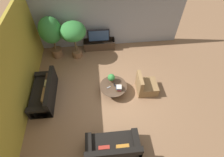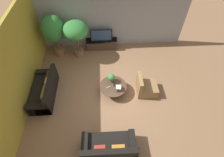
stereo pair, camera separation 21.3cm
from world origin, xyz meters
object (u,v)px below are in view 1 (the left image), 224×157
(coffee_table, at_px, (113,88))
(potted_palm_tall, at_px, (51,32))
(potted_palm_corner, at_px, (73,33))
(couch_near_entry, at_px, (113,148))
(armchair_wicker, at_px, (146,86))
(media_console, at_px, (99,44))
(television, at_px, (99,36))
(potted_plant_tabletop, at_px, (111,78))
(couch_by_wall, at_px, (45,93))

(coffee_table, distance_m, potted_palm_tall, 3.68)
(potted_palm_tall, relative_size, potted_palm_corner, 1.13)
(couch_near_entry, relative_size, armchair_wicker, 1.96)
(media_console, xyz_separation_m, potted_palm_corner, (-1.11, -0.50, 1.10))
(television, bearing_deg, potted_palm_tall, -170.16)
(armchair_wicker, bearing_deg, media_console, 30.66)
(couch_near_entry, bearing_deg, coffee_table, -96.50)
(armchair_wicker, bearing_deg, television, 30.68)
(potted_palm_corner, relative_size, potted_plant_tabletop, 4.81)
(coffee_table, height_order, couch_near_entry, couch_near_entry)
(media_console, distance_m, armchair_wicker, 3.37)
(couch_by_wall, bearing_deg, potted_plant_tabletop, 95.24)
(couch_near_entry, distance_m, potted_plant_tabletop, 2.63)
(coffee_table, height_order, potted_plant_tabletop, potted_plant_tabletop)
(coffee_table, height_order, potted_palm_tall, potted_palm_tall)
(armchair_wicker, xyz_separation_m, potted_plant_tabletop, (-1.36, 0.29, 0.34))
(media_console, relative_size, potted_palm_corner, 0.85)
(couch_near_entry, relative_size, potted_plant_tabletop, 4.43)
(potted_plant_tabletop, bearing_deg, coffee_table, -77.17)
(coffee_table, xyz_separation_m, couch_near_entry, (-0.27, -2.36, 0.01))
(television, height_order, coffee_table, television)
(coffee_table, bearing_deg, media_console, 98.16)
(media_console, xyz_separation_m, couch_near_entry, (0.14, -5.21, 0.04))
(couch_near_entry, height_order, armchair_wicker, armchair_wicker)
(armchair_wicker, bearing_deg, potted_palm_tall, 56.28)
(television, relative_size, potted_palm_corner, 0.57)
(media_console, relative_size, potted_palm_tall, 0.75)
(couch_by_wall, height_order, couch_near_entry, same)
(media_console, bearing_deg, potted_palm_tall, -170.12)
(potted_plant_tabletop, bearing_deg, couch_near_entry, -94.68)
(television, bearing_deg, couch_by_wall, -128.90)
(media_console, height_order, couch_by_wall, couch_by_wall)
(television, xyz_separation_m, armchair_wicker, (1.72, -2.89, -0.49))
(television, distance_m, potted_plant_tabletop, 2.63)
(potted_plant_tabletop, bearing_deg, media_console, 97.72)
(potted_palm_corner, bearing_deg, television, 24.16)
(armchair_wicker, bearing_deg, potted_palm_corner, 49.73)
(media_console, bearing_deg, television, -90.00)
(television, distance_m, couch_by_wall, 3.69)
(television, bearing_deg, couch_near_entry, -88.46)
(coffee_table, relative_size, armchair_wicker, 1.25)
(couch_by_wall, xyz_separation_m, potted_palm_tall, (0.22, 2.49, 1.07))
(couch_near_entry, distance_m, potted_palm_corner, 4.98)
(coffee_table, height_order, potted_palm_corner, potted_palm_corner)
(couch_by_wall, relative_size, couch_near_entry, 1.13)
(couch_near_entry, relative_size, potted_palm_corner, 0.92)
(coffee_table, xyz_separation_m, couch_by_wall, (-2.71, 0.00, 0.01))
(television, bearing_deg, potted_plant_tabletop, -82.28)
(media_console, xyz_separation_m, armchair_wicker, (1.72, -2.89, 0.03))
(couch_by_wall, bearing_deg, media_console, 141.12)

